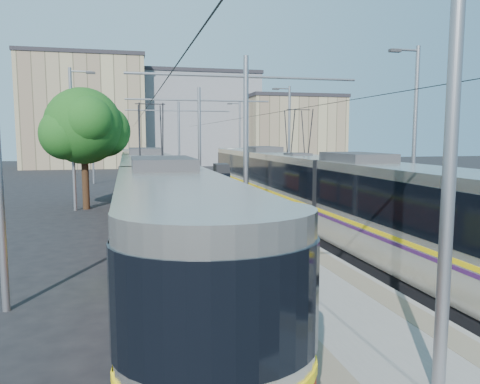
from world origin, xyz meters
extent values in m
plane|color=black|center=(0.00, 0.00, 0.00)|extent=(160.00, 160.00, 0.00)
cube|color=gray|center=(0.00, 17.00, 0.15)|extent=(4.00, 50.00, 0.30)
cube|color=gray|center=(-1.45, 17.00, 0.30)|extent=(0.70, 50.00, 0.01)
cube|color=gray|center=(1.45, 17.00, 0.30)|extent=(0.70, 50.00, 0.01)
cube|color=gray|center=(-4.32, 17.00, 0.01)|extent=(0.07, 70.00, 0.03)
cube|color=gray|center=(-2.88, 17.00, 0.01)|extent=(0.07, 70.00, 0.03)
cube|color=gray|center=(2.88, 17.00, 0.01)|extent=(0.07, 70.00, 0.03)
cube|color=gray|center=(4.32, 17.00, 0.01)|extent=(0.07, 70.00, 0.03)
cube|color=black|center=(-3.60, 9.50, 0.20)|extent=(2.30, 29.89, 0.40)
cube|color=#B8B2A9|center=(-3.60, 9.50, 1.85)|extent=(2.40, 28.29, 2.90)
cube|color=black|center=(-3.60, 9.50, 2.35)|extent=(2.43, 28.29, 1.30)
cube|color=yellow|center=(-3.60, 9.50, 1.45)|extent=(2.43, 28.29, 0.12)
cube|color=#B41D0A|center=(-3.60, 9.50, 0.95)|extent=(2.42, 28.29, 1.10)
cube|color=#2D2D30|center=(-3.60, 9.50, 3.45)|extent=(1.68, 3.00, 0.30)
cube|color=black|center=(3.60, 11.77, 0.20)|extent=(2.30, 29.99, 0.40)
cube|color=beige|center=(3.60, 11.77, 1.85)|extent=(2.40, 28.39, 2.90)
cube|color=black|center=(3.60, 11.77, 2.35)|extent=(2.43, 28.39, 1.30)
cube|color=yellow|center=(3.60, 11.77, 1.45)|extent=(2.43, 28.39, 0.12)
cube|color=#39154C|center=(3.60, 11.77, 1.30)|extent=(2.43, 28.39, 0.10)
cube|color=#2D2D30|center=(3.60, 11.77, 3.45)|extent=(1.68, 3.00, 0.30)
cylinder|color=gray|center=(0.00, -4.00, 3.80)|extent=(0.20, 0.20, 7.00)
cylinder|color=gray|center=(0.00, 8.00, 3.80)|extent=(0.20, 0.20, 7.00)
cylinder|color=gray|center=(0.00, 8.00, 6.50)|extent=(9.20, 0.10, 0.10)
cylinder|color=gray|center=(0.00, 20.00, 3.80)|extent=(0.20, 0.20, 7.00)
cylinder|color=gray|center=(0.00, 20.00, 6.50)|extent=(9.20, 0.10, 0.10)
cylinder|color=gray|center=(0.00, 32.00, 3.80)|extent=(0.20, 0.20, 7.00)
cylinder|color=gray|center=(0.00, 32.00, 6.50)|extent=(9.20, 0.10, 0.10)
cylinder|color=black|center=(-3.60, 17.00, 5.55)|extent=(0.02, 70.00, 0.02)
cylinder|color=black|center=(3.60, 17.00, 5.55)|extent=(0.02, 70.00, 0.02)
cylinder|color=gray|center=(-7.50, 18.00, 4.00)|extent=(0.18, 0.18, 8.00)
cube|color=#2D2D30|center=(-6.40, 18.00, 7.75)|extent=(0.50, 0.22, 0.12)
cylinder|color=gray|center=(-7.50, 34.00, 4.00)|extent=(0.18, 0.18, 8.00)
cube|color=#2D2D30|center=(-6.40, 34.00, 7.75)|extent=(0.50, 0.22, 0.12)
cylinder|color=gray|center=(7.50, 8.00, 4.00)|extent=(0.18, 0.18, 8.00)
cube|color=#2D2D30|center=(6.40, 8.00, 7.75)|extent=(0.50, 0.22, 0.12)
cylinder|color=gray|center=(7.50, 24.00, 4.00)|extent=(0.18, 0.18, 8.00)
cube|color=#2D2D30|center=(6.40, 24.00, 7.75)|extent=(0.50, 0.22, 0.12)
cylinder|color=gray|center=(7.50, 40.00, 4.00)|extent=(0.18, 0.18, 8.00)
cube|color=#2D2D30|center=(6.40, 40.00, 7.75)|extent=(0.50, 0.22, 0.12)
cube|color=black|center=(0.03, 13.06, 1.58)|extent=(0.70, 1.13, 2.55)
cube|color=black|center=(0.03, 13.06, 1.74)|extent=(0.75, 1.18, 1.33)
cylinder|color=#382314|center=(-6.93, 18.40, 1.45)|extent=(0.40, 0.40, 2.90)
sphere|color=#133F12|center=(-6.93, 18.40, 4.81)|extent=(4.35, 4.35, 4.35)
sphere|color=#133F12|center=(-5.84, 19.13, 4.54)|extent=(3.08, 3.08, 3.08)
cube|color=tan|center=(-10.00, 60.00, 7.41)|extent=(16.00, 12.00, 14.82)
cube|color=#262328|center=(-10.00, 60.00, 15.07)|extent=(16.32, 12.24, 0.50)
cube|color=gray|center=(6.00, 64.00, 6.70)|extent=(18.00, 14.00, 13.40)
cube|color=#262328|center=(6.00, 64.00, 13.65)|extent=(18.36, 14.28, 0.50)
cube|color=tan|center=(20.00, 58.00, 4.96)|extent=(14.00, 10.00, 9.92)
cube|color=#262328|center=(20.00, 58.00, 10.17)|extent=(14.28, 10.20, 0.50)
camera|label=1|loc=(-4.59, -9.90, 4.17)|focal=35.00mm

